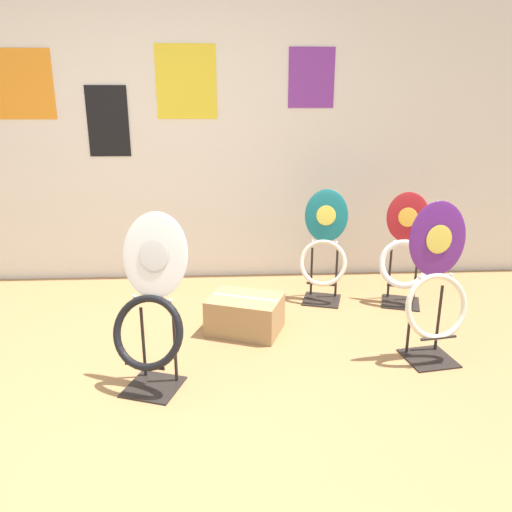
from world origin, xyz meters
name	(u,v)px	position (x,y,z in m)	size (l,w,h in m)	color
ground_plane	(128,437)	(0.00, 0.00, 0.00)	(14.00, 14.00, 0.00)	#A37547
wall_back	(168,126)	(0.00, 2.26, 1.30)	(8.00, 0.07, 2.60)	silver
toilet_seat_display_crimson_swirl	(405,255)	(1.81, 1.52, 0.39)	(0.42, 0.36, 0.85)	black
toilet_seat_display_white_plain	(150,313)	(0.07, 0.44, 0.43)	(0.46, 0.41, 0.95)	black
toilet_seat_display_teal_sax	(324,248)	(1.21, 1.62, 0.43)	(0.40, 0.36, 0.86)	black
toilet_seat_display_purple_note	(436,287)	(1.68, 0.65, 0.47)	(0.41, 0.32, 0.97)	black
storage_box	(245,314)	(0.59, 1.09, 0.12)	(0.56, 0.49, 0.25)	#A37F51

